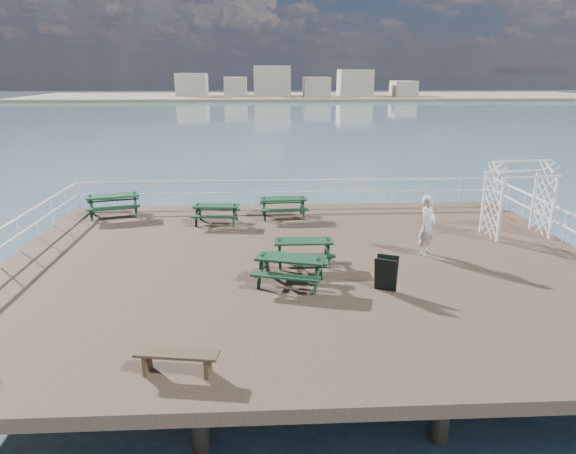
% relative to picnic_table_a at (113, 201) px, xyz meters
% --- Properties ---
extents(ground, '(18.00, 14.00, 0.30)m').
position_rel_picnic_table_a_xyz_m(ground, '(7.01, -5.48, -0.77)').
color(ground, brown).
rests_on(ground, ground).
extents(sea_backdrop, '(300.00, 300.00, 9.20)m').
position_rel_picnic_table_a_xyz_m(sea_backdrop, '(19.55, 128.59, -1.12)').
color(sea_backdrop, '#466475').
rests_on(sea_backdrop, ground).
extents(railing, '(17.77, 13.76, 1.10)m').
position_rel_picnic_table_a_xyz_m(railing, '(6.94, -2.91, 0.26)').
color(railing, white).
rests_on(railing, ground).
extents(picnic_table_a, '(2.33, 2.05, 0.96)m').
position_rel_picnic_table_a_xyz_m(picnic_table_a, '(0.00, 0.00, 0.00)').
color(picnic_table_a, '#153A1E').
rests_on(picnic_table_a, ground).
extents(picnic_table_b, '(1.78, 1.49, 0.81)m').
position_rel_picnic_table_a_xyz_m(picnic_table_b, '(4.13, -1.29, -0.10)').
color(picnic_table_b, '#153A1E').
rests_on(picnic_table_b, ground).
extents(picnic_table_c, '(1.87, 1.54, 0.88)m').
position_rel_picnic_table_a_xyz_m(picnic_table_c, '(6.67, -0.54, -0.06)').
color(picnic_table_c, '#153A1E').
rests_on(picnic_table_c, ground).
extents(picnic_table_d, '(1.71, 1.38, 0.83)m').
position_rel_picnic_table_a_xyz_m(picnic_table_d, '(7.05, -5.61, -0.09)').
color(picnic_table_d, '#153A1E').
rests_on(picnic_table_d, ground).
extents(picnic_table_e, '(2.15, 1.91, 0.88)m').
position_rel_picnic_table_a_xyz_m(picnic_table_e, '(6.58, -7.14, -0.05)').
color(picnic_table_e, '#153A1E').
rests_on(picnic_table_e, ground).
extents(flat_bench_far, '(1.61, 0.62, 0.45)m').
position_rel_picnic_table_a_xyz_m(flat_bench_far, '(4.21, -11.28, -0.28)').
color(flat_bench_far, '#4E3D28').
rests_on(flat_bench_far, ground).
extents(trellis_arbor, '(2.24, 1.38, 2.64)m').
position_rel_picnic_table_a_xyz_m(trellis_arbor, '(14.61, -3.25, 0.56)').
color(trellis_arbor, white).
rests_on(trellis_arbor, ground).
extents(sandwich_board, '(0.69, 0.62, 0.93)m').
position_rel_picnic_table_a_xyz_m(sandwich_board, '(9.03, -7.65, -0.16)').
color(sandwich_board, black).
rests_on(sandwich_board, ground).
extents(person, '(0.80, 0.80, 1.88)m').
position_rel_picnic_table_a_xyz_m(person, '(10.93, -5.00, 0.32)').
color(person, silver).
rests_on(person, ground).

